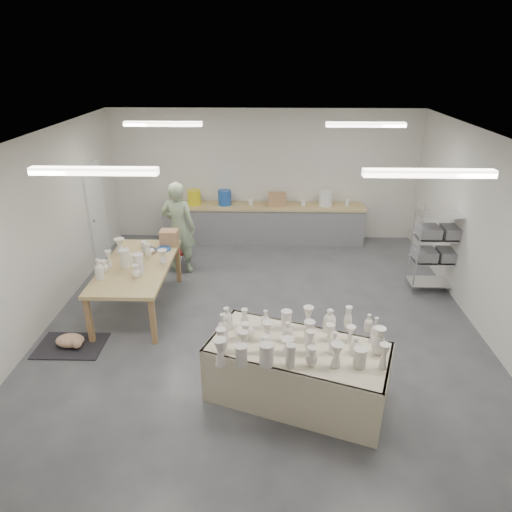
{
  "coord_description": "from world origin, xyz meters",
  "views": [
    {
      "loc": [
        0.09,
        -6.33,
        4.13
      ],
      "look_at": [
        -0.1,
        0.5,
        1.05
      ],
      "focal_mm": 32.0,
      "sensor_mm": 36.0,
      "label": 1
    }
  ],
  "objects_px": {
    "potter": "(179,228)",
    "drying_table": "(297,369)",
    "red_stool": "(183,252)",
    "work_table": "(138,263)"
  },
  "relations": [
    {
      "from": "potter",
      "to": "drying_table",
      "type": "bearing_deg",
      "value": 130.13
    },
    {
      "from": "red_stool",
      "to": "potter",
      "type": "bearing_deg",
      "value": -90.0
    },
    {
      "from": "potter",
      "to": "red_stool",
      "type": "relative_size",
      "value": 4.82
    },
    {
      "from": "work_table",
      "to": "red_stool",
      "type": "bearing_deg",
      "value": 75.79
    },
    {
      "from": "drying_table",
      "to": "potter",
      "type": "height_order",
      "value": "potter"
    },
    {
      "from": "work_table",
      "to": "potter",
      "type": "height_order",
      "value": "potter"
    },
    {
      "from": "drying_table",
      "to": "potter",
      "type": "bearing_deg",
      "value": 139.57
    },
    {
      "from": "potter",
      "to": "red_stool",
      "type": "bearing_deg",
      "value": -79.98
    },
    {
      "from": "drying_table",
      "to": "potter",
      "type": "xyz_separation_m",
      "value": [
        -2.16,
        3.72,
        0.49
      ]
    },
    {
      "from": "potter",
      "to": "red_stool",
      "type": "xyz_separation_m",
      "value": [
        0.0,
        0.27,
        -0.66
      ]
    }
  ]
}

